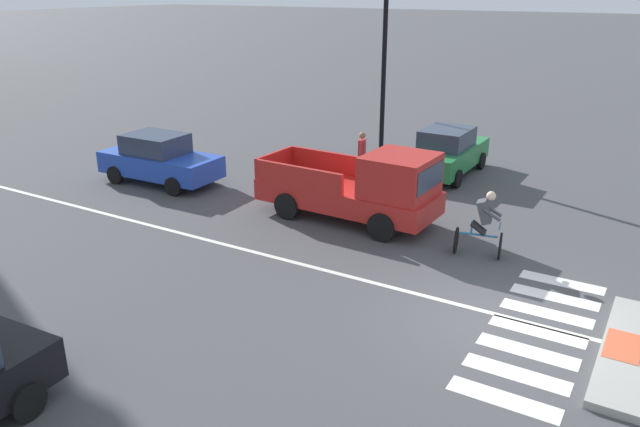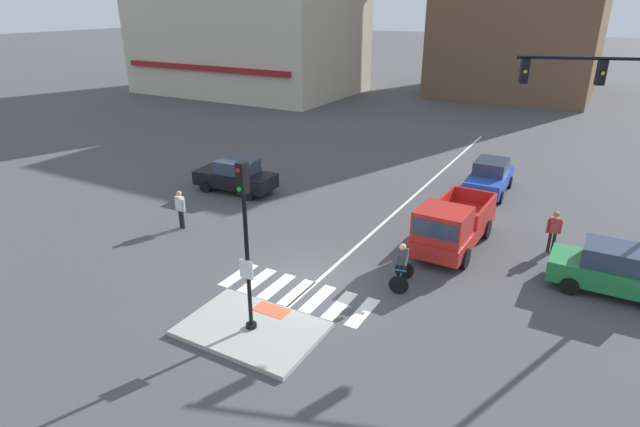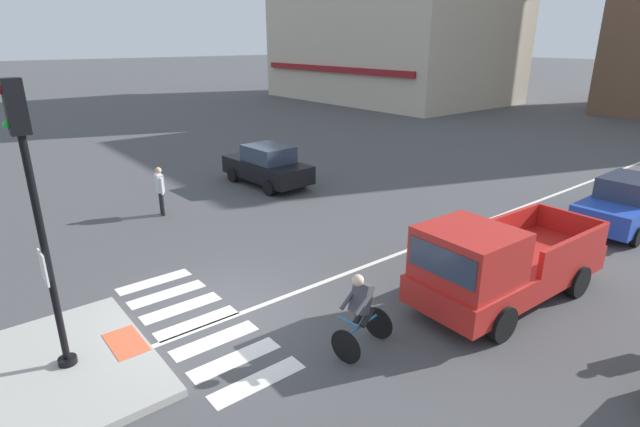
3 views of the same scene
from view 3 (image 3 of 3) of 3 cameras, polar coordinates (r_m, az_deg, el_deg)
The scene contains 18 objects.
ground_plane at distance 11.17m, azimuth -11.29°, elevation -11.34°, with size 300.00×300.00×0.00m, color #474749.
traffic_island at distance 10.37m, azimuth -27.09°, elevation -15.53°, with size 3.99×2.75×0.15m, color #A3A099.
tactile_pad_front at distance 10.49m, azimuth -21.58°, elevation -13.71°, with size 1.10×0.60×0.01m, color #DB5B38.
signal_pole at distance 9.08m, azimuth -30.10°, elevation 0.72°, with size 0.44×0.38×4.99m.
crosswalk_stripe_a at distance 12.95m, azimuth -18.66°, elevation -7.48°, with size 0.44×1.80×0.01m, color silver.
crosswalk_stripe_b at distance 12.27m, azimuth -17.31°, elevation -8.89°, with size 0.44×1.80×0.01m, color silver.
crosswalk_stripe_c at distance 11.61m, azimuth -15.78°, elevation -10.46°, with size 0.44×1.80×0.01m, color silver.
crosswalk_stripe_d at distance 10.96m, azimuth -14.05°, elevation -12.20°, with size 0.44×1.80×0.01m, color silver.
crosswalk_stripe_e at distance 10.34m, azimuth -12.08°, elevation -14.15°, with size 0.44×1.80×0.01m, color silver.
crosswalk_stripe_f at distance 9.75m, azimuth -9.83°, elevation -16.32°, with size 0.44×1.80×0.01m, color silver.
crosswalk_stripe_g at distance 9.18m, azimuth -7.23°, elevation -18.73°, with size 0.44×1.80×0.01m, color silver.
lane_centre_line at distance 17.46m, azimuth 19.41°, elevation -0.49°, with size 0.14×28.00×0.01m, color silver.
building_corner_right at distance 50.34m, azimuth 8.30°, elevation 22.04°, with size 21.90×14.81×15.85m.
car_black_cross_left at distance 20.15m, azimuth -6.14°, elevation 5.55°, with size 4.19×2.01×1.64m.
car_blue_eastbound_far at distance 18.12m, azimuth 31.96°, elevation 1.00°, with size 1.92×4.14×1.64m.
pickup_truck_red_eastbound_mid at distance 11.55m, azimuth 19.95°, elevation -5.65°, with size 2.19×5.16×2.08m.
cyclist at distance 9.40m, azimuth 4.81°, elevation -11.22°, with size 0.85×1.19×1.68m.
pedestrian_at_curb_left at distance 17.32m, azimuth -18.06°, elevation 2.91°, with size 0.55×0.26×1.67m.
Camera 3 is at (8.65, -4.20, 5.68)m, focal length 27.61 mm.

